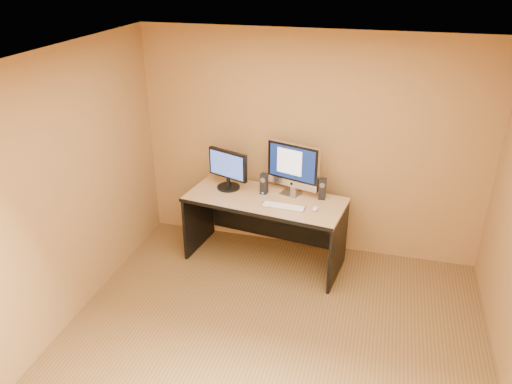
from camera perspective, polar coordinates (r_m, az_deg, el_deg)
floor at (r=4.78m, az=1.29°, el=-18.06°), size 4.00×4.00×0.00m
walls at (r=3.99m, az=1.47°, el=-4.47°), size 4.00×4.00×2.60m
ceiling at (r=3.52m, az=1.72°, el=14.12°), size 4.00×4.00×0.00m
desk at (r=5.78m, az=1.01°, el=-4.36°), size 1.85×1.00×0.82m
imac at (r=5.58m, az=4.09°, el=2.59°), size 0.67×0.41×0.61m
second_monitor at (r=5.75m, az=-3.21°, el=2.56°), size 0.59×0.44×0.46m
speaker_left at (r=5.65m, az=0.92°, el=0.96°), size 0.09×0.09×0.24m
speaker_right at (r=5.58m, az=7.60°, el=0.36°), size 0.08×0.08×0.24m
keyboard at (r=5.40m, az=3.15°, el=-1.66°), size 0.48×0.15×0.02m
mouse at (r=5.37m, az=6.80°, el=-1.88°), size 0.08×0.12×0.04m
cable_a at (r=5.79m, az=5.04°, el=0.21°), size 0.09×0.23×0.01m
cable_b at (r=5.78m, az=3.92°, el=0.17°), size 0.11×0.17×0.01m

